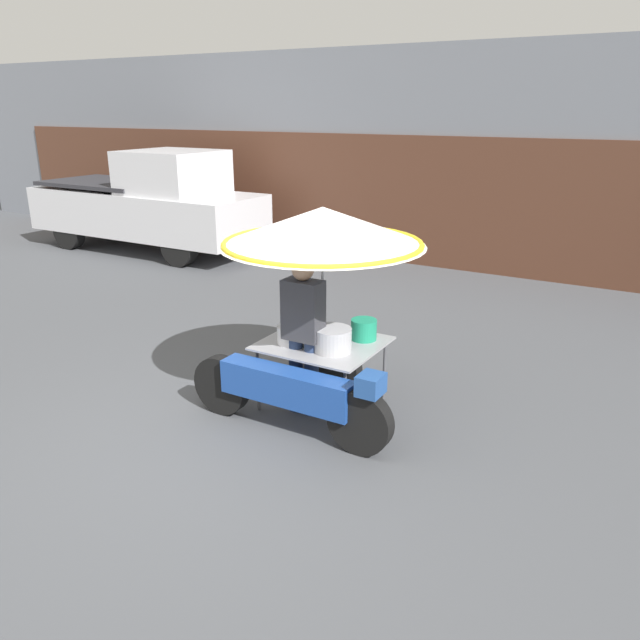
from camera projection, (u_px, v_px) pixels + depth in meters
The scene contains 5 objects.
ground_plane at pixel (232, 439), 5.75m from camera, with size 36.00×36.00×0.00m, color #4C4F54.
shopfront_building at pixel (493, 158), 11.78m from camera, with size 28.00×2.06×3.96m.
vendor_motorcycle_cart at pixel (320, 255), 5.86m from camera, with size 2.12×1.96×2.02m.
vendor_person at pixel (303, 329), 5.98m from camera, with size 0.38×0.22×1.57m.
pickup_truck at pixel (150, 204), 12.90m from camera, with size 5.17×1.78×2.08m.
Camera 1 is at (3.25, -3.98, 2.91)m, focal length 35.00 mm.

